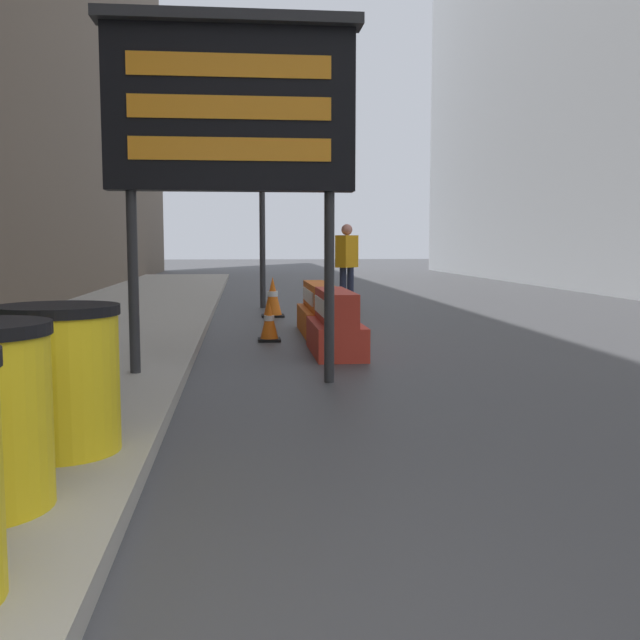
{
  "coord_description": "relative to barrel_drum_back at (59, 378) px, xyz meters",
  "views": [
    {
      "loc": [
        0.57,
        -1.95,
        1.37
      ],
      "look_at": [
        1.26,
        4.77,
        0.67
      ],
      "focal_mm": 42.0,
      "sensor_mm": 36.0,
      "label": 1
    }
  ],
  "objects": [
    {
      "name": "traffic_light_near_curb",
      "position": [
        1.5,
        11.13,
        1.93
      ],
      "size": [
        0.28,
        0.44,
        3.43
      ],
      "color": "#2D2D30",
      "rests_on": "ground_plane"
    },
    {
      "name": "jersey_barrier_red_striped",
      "position": [
        2.22,
        4.59,
        -0.22
      ],
      "size": [
        0.59,
        1.64,
        0.78
      ],
      "color": "red",
      "rests_on": "ground_plane"
    },
    {
      "name": "traffic_cone_mid",
      "position": [
        1.44,
        5.85,
        -0.3
      ],
      "size": [
        0.31,
        0.31,
        0.56
      ],
      "color": "black",
      "rests_on": "ground_plane"
    },
    {
      "name": "barrel_drum_back",
      "position": [
        0.0,
        0.0,
        0.0
      ],
      "size": [
        0.72,
        0.72,
        0.88
      ],
      "color": "yellow",
      "rests_on": "sidewalk_left"
    },
    {
      "name": "pedestrian_worker",
      "position": [
        3.26,
        11.13,
        0.47
      ],
      "size": [
        0.52,
        0.52,
        1.75
      ],
      "rotation": [
        0.0,
        0.0,
        3.96
      ],
      "color": "#23283D",
      "rests_on": "ground_plane"
    },
    {
      "name": "jersey_barrier_orange_far",
      "position": [
        2.22,
        6.62,
        -0.23
      ],
      "size": [
        0.53,
        1.99,
        0.76
      ],
      "color": "orange",
      "rests_on": "ground_plane"
    },
    {
      "name": "traffic_cone_near",
      "position": [
        1.63,
        9.28,
        -0.2
      ],
      "size": [
        0.42,
        0.42,
        0.74
      ],
      "color": "black",
      "rests_on": "ground_plane"
    },
    {
      "name": "message_board",
      "position": [
        0.99,
        2.7,
        2.04
      ],
      "size": [
        2.46,
        0.36,
        3.46
      ],
      "color": "#28282B",
      "rests_on": "ground_plane"
    }
  ]
}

